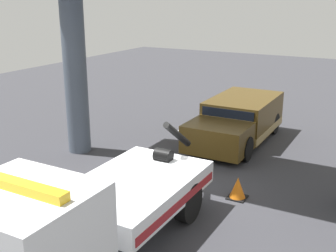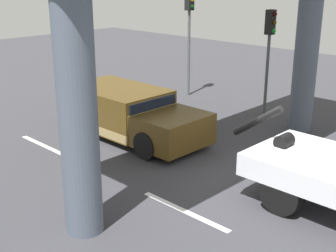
{
  "view_description": "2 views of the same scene",
  "coord_description": "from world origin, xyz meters",
  "px_view_note": "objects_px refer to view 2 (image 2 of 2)",
  "views": [
    {
      "loc": [
        10.05,
        5.12,
        5.31
      ],
      "look_at": [
        -0.03,
        -0.43,
        1.79
      ],
      "focal_mm": 45.35,
      "sensor_mm": 36.0,
      "label": 1
    },
    {
      "loc": [
        6.31,
        -9.54,
        5.26
      ],
      "look_at": [
        -2.17,
        -0.81,
        1.16
      ],
      "focal_mm": 49.11,
      "sensor_mm": 36.0,
      "label": 2
    }
  ],
  "objects_px": {
    "towed_van_green": "(129,114)",
    "traffic_light_far": "(270,39)",
    "traffic_light_near": "(190,19)",
    "traffic_cone_orange": "(277,150)"
  },
  "relations": [
    {
      "from": "towed_van_green",
      "to": "traffic_light_far",
      "type": "distance_m",
      "value": 6.12
    },
    {
      "from": "towed_van_green",
      "to": "traffic_light_far",
      "type": "height_order",
      "value": "traffic_light_far"
    },
    {
      "from": "traffic_light_near",
      "to": "traffic_light_far",
      "type": "xyz_separation_m",
      "value": [
        4.0,
        0.0,
        -0.46
      ]
    },
    {
      "from": "traffic_cone_orange",
      "to": "towed_van_green",
      "type": "bearing_deg",
      "value": -160.06
    },
    {
      "from": "traffic_light_near",
      "to": "traffic_light_far",
      "type": "height_order",
      "value": "traffic_light_near"
    },
    {
      "from": "towed_van_green",
      "to": "traffic_light_near",
      "type": "xyz_separation_m",
      "value": [
        -2.2,
        5.46,
        2.57
      ]
    },
    {
      "from": "towed_van_green",
      "to": "traffic_light_far",
      "type": "bearing_deg",
      "value": 71.7
    },
    {
      "from": "traffic_cone_orange",
      "to": "traffic_light_far",
      "type": "bearing_deg",
      "value": 127.02
    },
    {
      "from": "traffic_light_near",
      "to": "traffic_cone_orange",
      "type": "relative_size",
      "value": 7.61
    },
    {
      "from": "traffic_light_far",
      "to": "traffic_cone_orange",
      "type": "height_order",
      "value": "traffic_light_far"
    }
  ]
}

